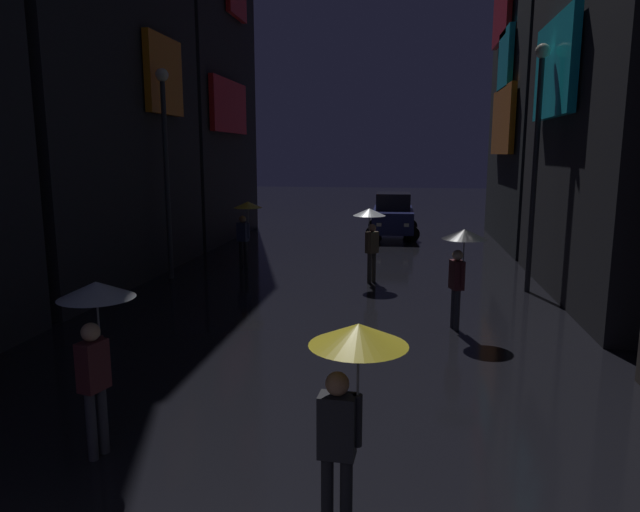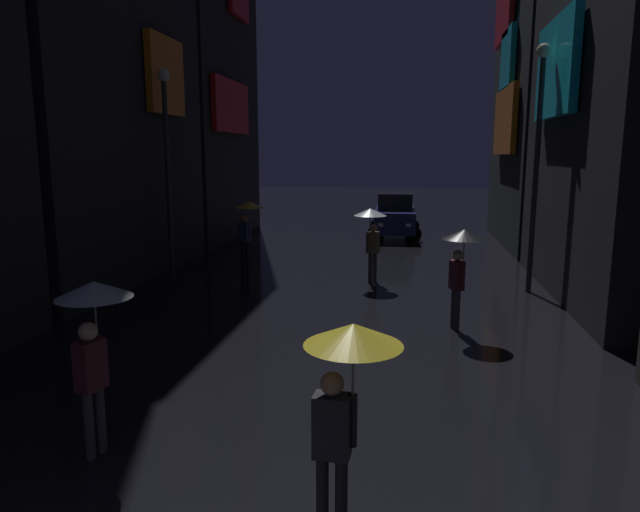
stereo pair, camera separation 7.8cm
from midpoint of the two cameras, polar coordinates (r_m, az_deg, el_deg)
name	(u,v)px [view 2 (the right image)]	position (r m, az deg, el deg)	size (l,w,h in m)	color
building_left_far	(185,11)	(25.98, -13.23, 22.75)	(4.25, 7.37, 18.71)	#232328
building_right_far	(564,48)	(24.95, 23.30, 18.53)	(4.25, 8.22, 15.11)	black
pedestrian_near_crossing_yellow	(248,216)	(18.20, -7.13, 4.02)	(0.90, 0.90, 2.12)	black
pedestrian_foreground_left_yellow	(346,372)	(5.23, 3.08, -11.51)	(0.90, 0.90, 2.12)	black
pedestrian_midstreet_left_black	(462,251)	(11.83, 14.18, 0.48)	(0.90, 0.90, 2.12)	#2D2D38
pedestrian_foreground_right_clear	(93,320)	(7.28, -21.46, -5.93)	(0.90, 0.90, 2.12)	#2D2D38
pedestrian_far_right_clear	(371,225)	(15.86, 5.27, 3.15)	(0.90, 0.90, 2.12)	#38332D
car_distant	(395,216)	(25.22, 7.59, 4.02)	(2.32, 4.18, 1.92)	navy
streetlamp_left_far	(167,151)	(16.94, -14.94, 10.09)	(0.36, 0.36, 5.93)	#2D2D33
streetlamp_right_far	(538,143)	(15.70, 21.09, 10.47)	(0.36, 0.36, 6.28)	#2D2D33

